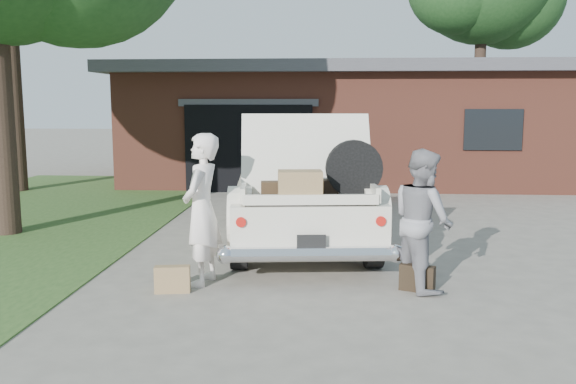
{
  "coord_description": "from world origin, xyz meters",
  "views": [
    {
      "loc": [
        0.53,
        -7.2,
        2.25
      ],
      "look_at": [
        0.0,
        0.6,
        1.1
      ],
      "focal_mm": 38.0,
      "sensor_mm": 36.0,
      "label": 1
    }
  ],
  "objects": [
    {
      "name": "ground",
      "position": [
        0.0,
        0.0,
        0.0
      ],
      "size": [
        90.0,
        90.0,
        0.0
      ],
      "primitive_type": "plane",
      "color": "gray",
      "rests_on": "ground"
    },
    {
      "name": "house",
      "position": [
        0.98,
        11.47,
        1.67
      ],
      "size": [
        12.8,
        7.8,
        3.3
      ],
      "color": "brown",
      "rests_on": "ground"
    },
    {
      "name": "sedan",
      "position": [
        0.05,
        2.64,
        0.79
      ],
      "size": [
        2.61,
        5.55,
        2.1
      ],
      "rotation": [
        0.0,
        0.0,
        0.11
      ],
      "color": "silver",
      "rests_on": "ground"
    },
    {
      "name": "woman_left",
      "position": [
        -1.03,
        0.11,
        0.94
      ],
      "size": [
        0.55,
        0.74,
        1.88
      ],
      "primitive_type": "imported",
      "rotation": [
        0.0,
        0.0,
        -1.72
      ],
      "color": "white",
      "rests_on": "ground"
    },
    {
      "name": "woman_right",
      "position": [
        1.66,
        0.09,
        0.86
      ],
      "size": [
        0.91,
        1.01,
        1.71
      ],
      "primitive_type": "imported",
      "rotation": [
        0.0,
        0.0,
        1.94
      ],
      "color": "gray",
      "rests_on": "ground"
    },
    {
      "name": "suitcase_left",
      "position": [
        -1.32,
        -0.28,
        0.16
      ],
      "size": [
        0.43,
        0.19,
        0.32
      ],
      "primitive_type": "cube",
      "rotation": [
        0.0,
        0.0,
        0.15
      ],
      "color": "#9D7D50",
      "rests_on": "ground"
    },
    {
      "name": "suitcase_right",
      "position": [
        1.6,
        -0.03,
        0.16
      ],
      "size": [
        0.43,
        0.29,
        0.32
      ],
      "primitive_type": "cube",
      "rotation": [
        0.0,
        0.0,
        -0.41
      ],
      "color": "black",
      "rests_on": "ground"
    }
  ]
}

